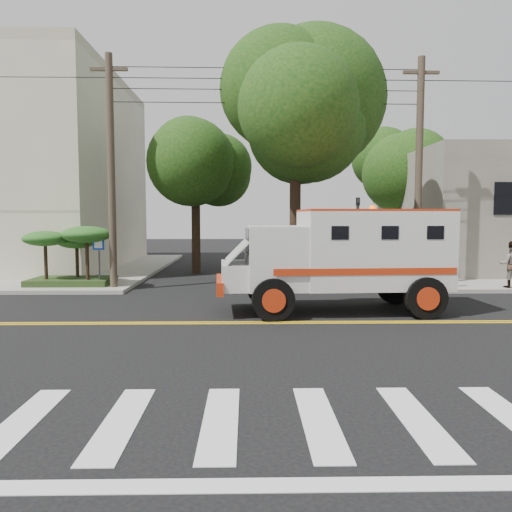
{
  "coord_description": "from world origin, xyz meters",
  "views": [
    {
      "loc": [
        -0.42,
        -13.33,
        2.89
      ],
      "look_at": [
        -0.12,
        2.77,
        1.6
      ],
      "focal_mm": 35.0,
      "sensor_mm": 36.0,
      "label": 1
    }
  ],
  "objects": [
    {
      "name": "sidewalk_ne",
      "position": [
        13.5,
        13.5,
        0.07
      ],
      "size": [
        17.0,
        17.0,
        0.15
      ],
      "primitive_type": "cube",
      "color": "gray",
      "rests_on": "ground"
    },
    {
      "name": "tree_main",
      "position": [
        1.94,
        6.21,
        7.2
      ],
      "size": [
        6.08,
        5.7,
        9.85
      ],
      "color": "black",
      "rests_on": "ground"
    },
    {
      "name": "sidewalk_nw",
      "position": [
        -13.5,
        13.5,
        0.07
      ],
      "size": [
        17.0,
        17.0,
        0.15
      ],
      "primitive_type": "cube",
      "color": "gray",
      "rests_on": "ground"
    },
    {
      "name": "palm_planter",
      "position": [
        -7.44,
        6.62,
        1.65
      ],
      "size": [
        3.52,
        2.63,
        2.36
      ],
      "color": "#1E3314",
      "rests_on": "sidewalk_nw"
    },
    {
      "name": "accessibility_sign",
      "position": [
        -6.2,
        6.17,
        1.37
      ],
      "size": [
        0.45,
        0.1,
        2.02
      ],
      "color": "#3F3F42",
      "rests_on": "ground"
    },
    {
      "name": "armored_truck",
      "position": [
        2.48,
        1.58,
        1.76
      ],
      "size": [
        6.93,
        3.08,
        3.09
      ],
      "rotation": [
        0.0,
        0.0,
        0.06
      ],
      "color": "silver",
      "rests_on": "ground"
    },
    {
      "name": "utility_pole_left",
      "position": [
        -5.6,
        6.0,
        4.5
      ],
      "size": [
        0.28,
        0.28,
        9.0
      ],
      "primitive_type": "cylinder",
      "color": "#382D23",
      "rests_on": "ground"
    },
    {
      "name": "pedestrian_b",
      "position": [
        9.72,
        5.5,
        1.04
      ],
      "size": [
        1.05,
        0.94,
        1.79
      ],
      "primitive_type": "imported",
      "rotation": [
        0.0,
        0.0,
        2.78
      ],
      "color": "gray",
      "rests_on": "sidewalk_ne"
    },
    {
      "name": "ground",
      "position": [
        0.0,
        0.0,
        0.0
      ],
      "size": [
        100.0,
        100.0,
        0.0
      ],
      "primitive_type": "plane",
      "color": "black",
      "rests_on": "ground"
    },
    {
      "name": "tree_left",
      "position": [
        -2.68,
        11.79,
        5.73
      ],
      "size": [
        4.48,
        4.2,
        7.7
      ],
      "color": "black",
      "rests_on": "ground"
    },
    {
      "name": "utility_pole_right",
      "position": [
        6.3,
        6.2,
        4.5
      ],
      "size": [
        0.28,
        0.28,
        9.0
      ],
      "primitive_type": "cylinder",
      "color": "#382D23",
      "rests_on": "ground"
    },
    {
      "name": "traffic_signal",
      "position": [
        3.8,
        5.6,
        2.23
      ],
      "size": [
        0.15,
        0.18,
        3.6
      ],
      "color": "#3F3F42",
      "rests_on": "ground"
    },
    {
      "name": "tree_right",
      "position": [
        8.84,
        15.77,
        6.09
      ],
      "size": [
        4.8,
        4.5,
        8.2
      ],
      "color": "black",
      "rests_on": "ground"
    },
    {
      "name": "pedestrian_a",
      "position": [
        7.15,
        5.5,
        0.93
      ],
      "size": [
        0.67,
        0.56,
        1.57
      ],
      "primitive_type": "imported",
      "rotation": [
        0.0,
        0.0,
        3.53
      ],
      "color": "gray",
      "rests_on": "sidewalk_ne"
    }
  ]
}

